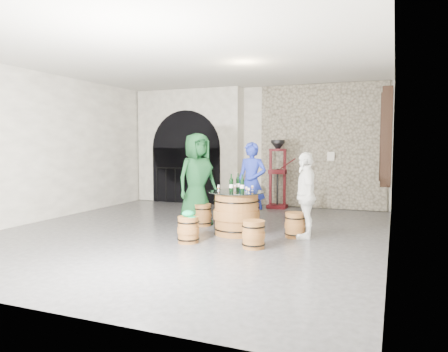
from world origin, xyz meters
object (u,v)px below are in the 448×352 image
at_px(barrel_stool_near_left, 188,230).
at_px(wine_bottle_right, 238,183).
at_px(corking_press, 278,169).
at_px(person_blue, 252,183).
at_px(barrel_stool_far, 251,213).
at_px(side_barrel, 245,198).
at_px(barrel_table, 237,213).
at_px(barrel_stool_near_right, 254,234).
at_px(wine_bottle_left, 231,184).
at_px(person_green, 197,179).
at_px(barrel_stool_right, 295,225).
at_px(barrel_stool_left, 203,215).
at_px(wine_bottle_center, 242,185).
at_px(person_white, 306,195).

bearing_deg(barrel_stool_near_left, wine_bottle_right, 66.10).
bearing_deg(corking_press, person_blue, -89.38).
bearing_deg(wine_bottle_right, barrel_stool_far, 92.49).
bearing_deg(side_barrel, barrel_table, -74.12).
height_order(barrel_stool_near_right, barrel_stool_near_left, same).
bearing_deg(wine_bottle_left, person_green, 146.65).
bearing_deg(barrel_stool_far, corking_press, 91.33).
bearing_deg(corking_press, barrel_stool_near_left, -95.84).
bearing_deg(side_barrel, wine_bottle_right, -73.87).
relative_size(barrel_table, corking_press, 0.59).
relative_size(barrel_stool_right, wine_bottle_left, 1.37).
relative_size(barrel_table, barrel_stool_left, 2.31).
bearing_deg(barrel_stool_near_right, corking_press, 99.87).
xyz_separation_m(barrel_stool_left, wine_bottle_center, (1.06, -0.57, 0.70)).
xyz_separation_m(barrel_table, barrel_stool_left, (-0.93, 0.52, -0.17)).
bearing_deg(barrel_stool_right, side_barrel, 125.92).
xyz_separation_m(barrel_stool_left, person_blue, (0.85, 0.60, 0.63)).
distance_m(person_green, person_blue, 1.14).
distance_m(wine_bottle_left, wine_bottle_right, 0.23).
height_order(barrel_stool_far, side_barrel, side_barrel).
xyz_separation_m(person_white, wine_bottle_left, (-1.32, -0.23, 0.16)).
distance_m(person_white, wine_bottle_left, 1.35).
relative_size(barrel_stool_far, person_green, 0.24).
bearing_deg(barrel_stool_right, barrel_stool_far, 141.10).
xyz_separation_m(person_white, wine_bottle_right, (-1.27, -0.01, 0.16)).
relative_size(barrel_stool_far, wine_bottle_center, 1.37).
xyz_separation_m(barrel_table, wine_bottle_center, (0.13, -0.05, 0.53)).
xyz_separation_m(wine_bottle_center, wine_bottle_right, (-0.16, 0.22, 0.00)).
xyz_separation_m(barrel_stool_far, side_barrel, (-0.68, 1.59, 0.11)).
xyz_separation_m(wine_bottle_left, side_barrel, (-0.67, 2.70, -0.60)).
bearing_deg(barrel_stool_near_right, barrel_stool_near_left, -177.15).
height_order(barrel_stool_far, corking_press, corking_press).
xyz_separation_m(wine_bottle_left, wine_bottle_right, (0.05, 0.22, 0.00)).
xyz_separation_m(person_green, person_white, (2.33, -0.44, -0.18)).
distance_m(barrel_stool_right, person_blue, 1.62).
bearing_deg(barrel_table, barrel_stool_near_left, -119.41).
height_order(barrel_table, corking_press, corking_press).
height_order(barrel_stool_right, wine_bottle_center, wine_bottle_center).
distance_m(barrel_stool_left, side_barrel, 2.14).
height_order(barrel_stool_near_left, person_blue, person_blue).
height_order(barrel_stool_near_left, wine_bottle_left, wine_bottle_left).
height_order(wine_bottle_center, corking_press, corking_press).
distance_m(person_green, person_white, 2.37).
bearing_deg(barrel_stool_near_right, barrel_stool_right, 66.62).
bearing_deg(barrel_stool_near_right, wine_bottle_right, 121.94).
distance_m(barrel_stool_right, person_green, 2.32).
distance_m(barrel_stool_left, barrel_stool_near_right, 2.08).
bearing_deg(person_green, side_barrel, 19.31).
bearing_deg(corking_press, barrel_stool_right, -70.59).
relative_size(barrel_stool_right, person_white, 0.29).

